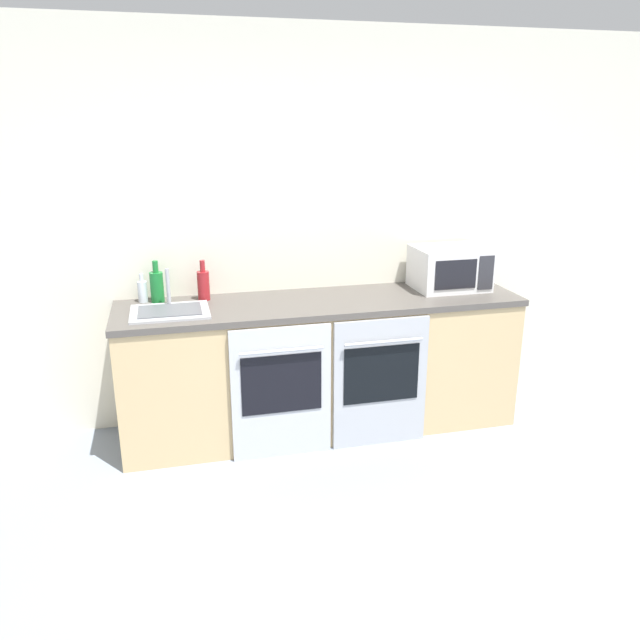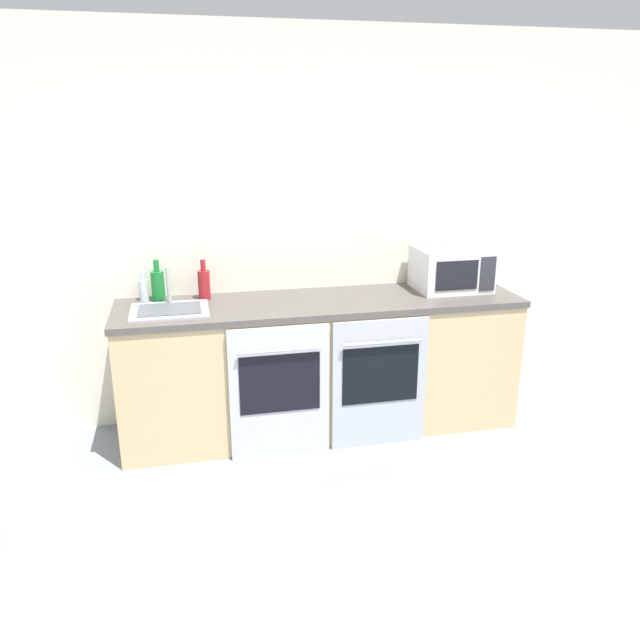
# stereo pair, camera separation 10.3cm
# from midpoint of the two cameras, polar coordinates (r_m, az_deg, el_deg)

# --- Properties ---
(wall_back) EXTENTS (10.00, 0.06, 2.60)m
(wall_back) POSITION_cam_midpoint_polar(r_m,az_deg,el_deg) (4.28, -1.74, 8.23)
(wall_back) COLOR silver
(wall_back) RESTS_ON ground_plane
(counter_back) EXTENTS (2.62, 0.66, 0.90)m
(counter_back) POSITION_cam_midpoint_polar(r_m,az_deg,el_deg) (4.18, -0.62, -4.10)
(counter_back) COLOR tan
(counter_back) RESTS_ON ground_plane
(oven_left) EXTENTS (0.61, 0.06, 0.85)m
(oven_left) POSITION_cam_midpoint_polar(r_m,az_deg,el_deg) (3.83, -4.31, -6.59)
(oven_left) COLOR #B7BABF
(oven_left) RESTS_ON ground_plane
(oven_right) EXTENTS (0.61, 0.06, 0.85)m
(oven_right) POSITION_cam_midpoint_polar(r_m,az_deg,el_deg) (3.97, 4.80, -5.67)
(oven_right) COLOR #A8AAAF
(oven_right) RESTS_ON ground_plane
(microwave) EXTENTS (0.49, 0.38, 0.29)m
(microwave) POSITION_cam_midpoint_polar(r_m,az_deg,el_deg) (4.37, 11.10, 4.69)
(microwave) COLOR silver
(microwave) RESTS_ON counter_back
(bottle_green) EXTENTS (0.08, 0.08, 0.27)m
(bottle_green) POSITION_cam_midpoint_polar(r_m,az_deg,el_deg) (4.12, -15.38, 3.02)
(bottle_green) COLOR #19722D
(bottle_green) RESTS_ON counter_back
(bottle_clear) EXTENTS (0.06, 0.06, 0.19)m
(bottle_clear) POSITION_cam_midpoint_polar(r_m,az_deg,el_deg) (4.15, -16.61, 2.57)
(bottle_clear) COLOR silver
(bottle_clear) RESTS_ON counter_back
(bottle_red) EXTENTS (0.08, 0.08, 0.26)m
(bottle_red) POSITION_cam_midpoint_polar(r_m,az_deg,el_deg) (4.10, -11.32, 3.20)
(bottle_red) COLOR maroon
(bottle_red) RESTS_ON counter_back
(sink) EXTENTS (0.47, 0.37, 0.24)m
(sink) POSITION_cam_midpoint_polar(r_m,az_deg,el_deg) (3.88, -14.31, 0.84)
(sink) COLOR #A8AAAF
(sink) RESTS_ON counter_back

